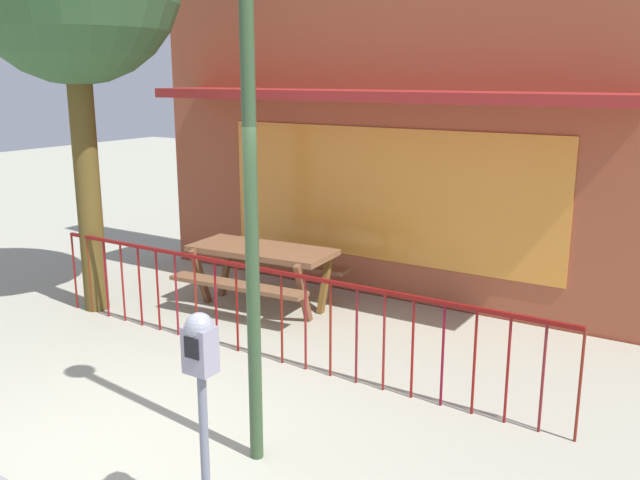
# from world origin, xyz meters

# --- Properties ---
(ground) EXTENTS (40.00, 40.00, 0.00)m
(ground) POSITION_xyz_m (0.00, 0.00, 0.00)
(ground) COLOR #A4A490
(pub_storefront) EXTENTS (7.14, 1.42, 4.99)m
(pub_storefront) POSITION_xyz_m (0.00, 4.82, 2.48)
(pub_storefront) COLOR #552015
(pub_storefront) RESTS_ON ground
(patio_fence_front) EXTENTS (6.02, 0.04, 0.97)m
(patio_fence_front) POSITION_xyz_m (-0.00, 2.14, 0.66)
(patio_fence_front) COLOR maroon
(patio_fence_front) RESTS_ON ground
(picnic_table_left) EXTENTS (1.90, 1.50, 0.79)m
(picnic_table_left) POSITION_xyz_m (-1.05, 3.40, 0.61)
(picnic_table_left) COLOR brown
(picnic_table_left) RESTS_ON ground
(parking_meter_near) EXTENTS (0.18, 0.17, 1.49)m
(parking_meter_near) POSITION_xyz_m (1.30, -0.29, 1.15)
(parking_meter_near) COLOR slate
(parking_meter_near) RESTS_ON ground
(street_lamp) EXTENTS (0.28, 0.28, 3.67)m
(street_lamp) POSITION_xyz_m (1.00, 0.61, 2.42)
(street_lamp) COLOR #30482B
(street_lamp) RESTS_ON ground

